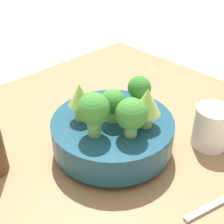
# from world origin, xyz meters

# --- Properties ---
(ground_plane) EXTENTS (6.00, 6.00, 0.00)m
(ground_plane) POSITION_xyz_m (0.00, 0.00, 0.00)
(ground_plane) COLOR beige
(table) EXTENTS (0.87, 0.85, 0.04)m
(table) POSITION_xyz_m (0.00, 0.00, 0.02)
(table) COLOR olive
(table) RESTS_ON ground_plane
(bowl) EXTENTS (0.24, 0.24, 0.07)m
(bowl) POSITION_xyz_m (-0.00, 0.01, 0.08)
(bowl) COLOR navy
(bowl) RESTS_ON table
(broccoli_floret_front) EXTENTS (0.06, 0.06, 0.07)m
(broccoli_floret_front) POSITION_xyz_m (-0.01, -0.05, 0.15)
(broccoli_floret_front) COLOR #7AB256
(broccoli_floret_front) RESTS_ON bowl
(broccoli_floret_center) EXTENTS (0.05, 0.05, 0.07)m
(broccoli_floret_center) POSITION_xyz_m (-0.00, 0.01, 0.15)
(broccoli_floret_center) COLOR #7AB256
(broccoli_floret_center) RESTS_ON bowl
(romanesco_piece_near) EXTENTS (0.05, 0.05, 0.08)m
(romanesco_piece_near) POSITION_xyz_m (0.03, -0.05, 0.16)
(romanesco_piece_near) COLOR #6BA34C
(romanesco_piece_near) RESTS_ON bowl
(broccoli_floret_right) EXTENTS (0.05, 0.05, 0.07)m
(broccoli_floret_right) POSITION_xyz_m (0.06, 0.00, 0.15)
(broccoli_floret_right) COLOR #6BA34C
(broccoli_floret_right) RESTS_ON bowl
(romanesco_piece_far) EXTENTS (0.04, 0.04, 0.08)m
(romanesco_piece_far) POSITION_xyz_m (-0.04, 0.05, 0.16)
(romanesco_piece_far) COLOR #7AB256
(romanesco_piece_far) RESTS_ON bowl
(broccoli_floret_left) EXTENTS (0.06, 0.06, 0.08)m
(broccoli_floret_left) POSITION_xyz_m (-0.05, -0.00, 0.16)
(broccoli_floret_left) COLOR #6BA34C
(broccoli_floret_left) RESTS_ON bowl
(cup) EXTENTS (0.07, 0.07, 0.09)m
(cup) POSITION_xyz_m (0.16, -0.12, 0.08)
(cup) COLOR silver
(cup) RESTS_ON table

